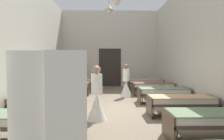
{
  "coord_description": "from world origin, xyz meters",
  "views": [
    {
      "loc": [
        -0.19,
        -6.97,
        1.59
      ],
      "look_at": [
        0.0,
        0.79,
        1.27
      ],
      "focal_mm": 33.58,
      "sensor_mm": 36.0,
      "label": 1
    }
  ],
  "objects_px": {
    "nurse_near_aisle": "(126,85)",
    "nurse_mid_aisle": "(97,101)",
    "bed_left_row_2": "(45,101)",
    "bed_left_row_3": "(60,92)",
    "bed_right_row_1": "(214,118)",
    "bed_left_row_5": "(75,82)",
    "bed_right_row_5": "(145,82)",
    "bed_left_row_1": "(16,120)",
    "bed_right_row_3": "(163,91)",
    "privacy_screen": "(26,133)",
    "bed_right_row_4": "(153,86)",
    "bed_right_row_2": "(181,101)",
    "bed_left_row_4": "(69,86)"
  },
  "relations": [
    {
      "from": "nurse_mid_aisle",
      "to": "nurse_near_aisle",
      "type": "bearing_deg",
      "value": -82.07
    },
    {
      "from": "bed_right_row_2",
      "to": "nurse_mid_aisle",
      "type": "distance_m",
      "value": 2.47
    },
    {
      "from": "nurse_near_aisle",
      "to": "bed_right_row_3",
      "type": "bearing_deg",
      "value": 126.17
    },
    {
      "from": "bed_left_row_2",
      "to": "nurse_near_aisle",
      "type": "bearing_deg",
      "value": 51.14
    },
    {
      "from": "bed_left_row_3",
      "to": "nurse_mid_aisle",
      "type": "relative_size",
      "value": 1.28
    },
    {
      "from": "bed_left_row_2",
      "to": "bed_right_row_5",
      "type": "relative_size",
      "value": 1.0
    },
    {
      "from": "bed_right_row_2",
      "to": "bed_right_row_5",
      "type": "relative_size",
      "value": 1.0
    },
    {
      "from": "bed_right_row_1",
      "to": "bed_left_row_3",
      "type": "height_order",
      "value": "same"
    },
    {
      "from": "bed_right_row_1",
      "to": "nurse_near_aisle",
      "type": "height_order",
      "value": "nurse_near_aisle"
    },
    {
      "from": "bed_left_row_2",
      "to": "bed_right_row_3",
      "type": "relative_size",
      "value": 1.0
    },
    {
      "from": "bed_right_row_4",
      "to": "bed_right_row_5",
      "type": "bearing_deg",
      "value": 90.0
    },
    {
      "from": "bed_right_row_4",
      "to": "bed_right_row_5",
      "type": "distance_m",
      "value": 1.9
    },
    {
      "from": "bed_left_row_1",
      "to": "bed_right_row_5",
      "type": "height_order",
      "value": "same"
    },
    {
      "from": "privacy_screen",
      "to": "bed_left_row_4",
      "type": "bearing_deg",
      "value": 102.01
    },
    {
      "from": "privacy_screen",
      "to": "bed_right_row_1",
      "type": "bearing_deg",
      "value": 38.25
    },
    {
      "from": "bed_right_row_1",
      "to": "nurse_near_aisle",
      "type": "bearing_deg",
      "value": 104.22
    },
    {
      "from": "bed_left_row_5",
      "to": "privacy_screen",
      "type": "height_order",
      "value": "privacy_screen"
    },
    {
      "from": "bed_left_row_2",
      "to": "bed_left_row_4",
      "type": "height_order",
      "value": "same"
    },
    {
      "from": "nurse_mid_aisle",
      "to": "bed_left_row_3",
      "type": "bearing_deg",
      "value": -32.2
    },
    {
      "from": "nurse_near_aisle",
      "to": "nurse_mid_aisle",
      "type": "distance_m",
      "value": 3.87
    },
    {
      "from": "bed_left_row_4",
      "to": "nurse_near_aisle",
      "type": "xyz_separation_m",
      "value": [
        2.64,
        -0.53,
        0.09
      ]
    },
    {
      "from": "bed_right_row_2",
      "to": "bed_left_row_5",
      "type": "xyz_separation_m",
      "value": [
        -3.95,
        5.7,
        0.0
      ]
    },
    {
      "from": "bed_right_row_1",
      "to": "privacy_screen",
      "type": "xyz_separation_m",
      "value": [
        -3.0,
        -1.97,
        0.41
      ]
    },
    {
      "from": "privacy_screen",
      "to": "bed_left_row_5",
      "type": "bearing_deg",
      "value": 100.62
    },
    {
      "from": "bed_right_row_5",
      "to": "nurse_mid_aisle",
      "type": "bearing_deg",
      "value": -111.67
    },
    {
      "from": "nurse_mid_aisle",
      "to": "bed_right_row_5",
      "type": "bearing_deg",
      "value": -86.83
    },
    {
      "from": "bed_right_row_2",
      "to": "bed_left_row_5",
      "type": "distance_m",
      "value": 6.93
    },
    {
      "from": "bed_left_row_2",
      "to": "nurse_mid_aisle",
      "type": "relative_size",
      "value": 1.28
    },
    {
      "from": "nurse_near_aisle",
      "to": "bed_right_row_4",
      "type": "bearing_deg",
      "value": -165.54
    },
    {
      "from": "bed_left_row_3",
      "to": "bed_left_row_4",
      "type": "distance_m",
      "value": 1.9
    },
    {
      "from": "bed_left_row_5",
      "to": "bed_right_row_5",
      "type": "bearing_deg",
      "value": 0.0
    },
    {
      "from": "bed_left_row_2",
      "to": "bed_right_row_2",
      "type": "xyz_separation_m",
      "value": [
        3.95,
        0.0,
        0.0
      ]
    },
    {
      "from": "bed_left_row_2",
      "to": "nurse_mid_aisle",
      "type": "height_order",
      "value": "nurse_mid_aisle"
    },
    {
      "from": "bed_left_row_1",
      "to": "bed_left_row_5",
      "type": "height_order",
      "value": "same"
    },
    {
      "from": "bed_right_row_4",
      "to": "bed_left_row_4",
      "type": "bearing_deg",
      "value": 180.0
    },
    {
      "from": "bed_left_row_2",
      "to": "bed_left_row_3",
      "type": "bearing_deg",
      "value": 90.0
    },
    {
      "from": "bed_left_row_5",
      "to": "nurse_mid_aisle",
      "type": "bearing_deg",
      "value": -76.16
    },
    {
      "from": "bed_left_row_2",
      "to": "bed_left_row_5",
      "type": "distance_m",
      "value": 5.7
    },
    {
      "from": "bed_left_row_2",
      "to": "nurse_near_aisle",
      "type": "height_order",
      "value": "nurse_near_aisle"
    },
    {
      "from": "bed_right_row_4",
      "to": "privacy_screen",
      "type": "relative_size",
      "value": 1.12
    },
    {
      "from": "bed_left_row_1",
      "to": "nurse_near_aisle",
      "type": "bearing_deg",
      "value": 62.99
    },
    {
      "from": "bed_right_row_2",
      "to": "privacy_screen",
      "type": "distance_m",
      "value": 4.91
    },
    {
      "from": "nurse_near_aisle",
      "to": "nurse_mid_aisle",
      "type": "height_order",
      "value": "same"
    },
    {
      "from": "bed_right_row_5",
      "to": "bed_right_row_3",
      "type": "bearing_deg",
      "value": -90.0
    },
    {
      "from": "nurse_mid_aisle",
      "to": "privacy_screen",
      "type": "bearing_deg",
      "value": 105.6
    },
    {
      "from": "bed_left_row_2",
      "to": "bed_left_row_3",
      "type": "xyz_separation_m",
      "value": [
        0.0,
        1.9,
        0.0
      ]
    },
    {
      "from": "bed_left_row_5",
      "to": "bed_right_row_1",
      "type": "bearing_deg",
      "value": -62.56
    },
    {
      "from": "nurse_near_aisle",
      "to": "bed_left_row_3",
      "type": "bearing_deg",
      "value": 19.96
    },
    {
      "from": "privacy_screen",
      "to": "nurse_mid_aisle",
      "type": "bearing_deg",
      "value": 85.7
    },
    {
      "from": "bed_left_row_3",
      "to": "bed_left_row_5",
      "type": "relative_size",
      "value": 1.0
    }
  ]
}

